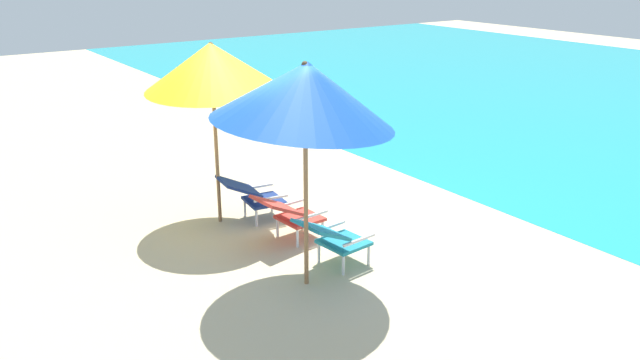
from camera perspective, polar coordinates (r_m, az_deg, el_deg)
The scene contains 6 objects.
ground_plane at distance 11.19m, azimuth 15.93°, elevation 0.04°, with size 40.00×40.00×0.00m, color #CCB78E.
lounge_chair_left at distance 9.02m, azimuth -6.04°, elevation -1.26°, with size 0.65×0.94×0.68m.
lounge_chair_center at distance 8.35m, azimuth -2.76°, elevation -2.90°, with size 0.59×0.91×0.68m.
lounge_chair_right at distance 7.64m, azimuth 1.18°, elevation -5.07°, with size 0.62×0.92×0.68m.
beach_umbrella_left at distance 8.60m, azimuth -9.59°, elevation 9.91°, with size 2.55×2.55×2.55m.
beach_umbrella_right at distance 6.70m, azimuth -1.34°, elevation 7.75°, with size 2.64×2.66×2.63m.
Camera 1 is at (6.55, -4.35, 3.56)m, focal length 36.03 mm.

